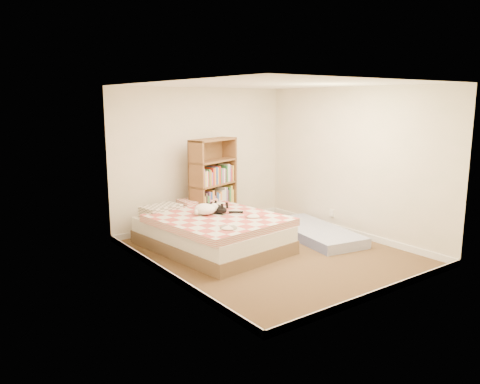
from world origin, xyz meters
TOP-DOWN VIEW (x-y plane):
  - room at (0.00, 0.00)m, footprint 3.51×4.01m
  - bed at (-0.60, 0.78)m, footprint 1.85×2.41m
  - bookshelf at (0.02, 1.67)m, footprint 1.08×0.63m
  - floor_mattress at (1.13, 0.23)m, footprint 1.14×1.98m
  - black_cat at (-0.45, 0.79)m, footprint 0.31×0.67m
  - white_dog at (-0.66, 0.80)m, footprint 0.44×0.45m

SIDE VIEW (x-z plane):
  - floor_mattress at x=1.13m, z-range 0.00..0.17m
  - bed at x=-0.60m, z-range -0.03..0.57m
  - bookshelf at x=0.02m, z-range -0.23..1.40m
  - black_cat at x=-0.45m, z-range 0.53..0.68m
  - white_dog at x=-0.66m, z-range 0.54..0.71m
  - room at x=0.00m, z-range -0.06..2.45m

